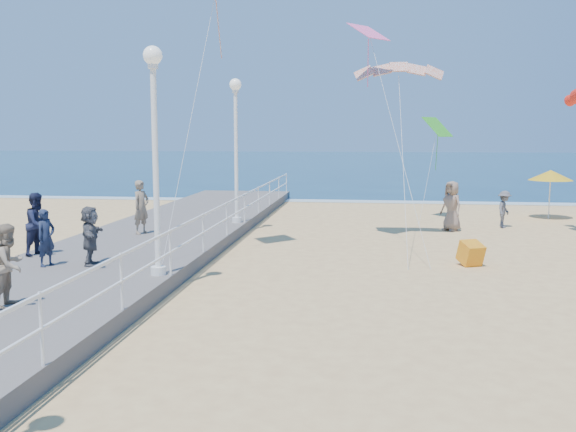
# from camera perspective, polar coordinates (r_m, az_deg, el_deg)

# --- Properties ---
(ground) EXTENTS (160.00, 160.00, 0.00)m
(ground) POSITION_cam_1_polar(r_m,az_deg,el_deg) (14.89, 8.65, -7.27)
(ground) COLOR #DFB775
(ground) RESTS_ON ground
(ocean) EXTENTS (160.00, 90.00, 0.05)m
(ocean) POSITION_cam_1_polar(r_m,az_deg,el_deg) (79.50, 7.67, 4.67)
(ocean) COLOR #0D324E
(ocean) RESTS_ON ground
(surf_line) EXTENTS (160.00, 1.20, 0.04)m
(surf_line) POSITION_cam_1_polar(r_m,az_deg,el_deg) (35.11, 7.96, 1.27)
(surf_line) COLOR white
(surf_line) RESTS_ON ground
(boardwalk) EXTENTS (5.00, 44.00, 0.40)m
(boardwalk) POSITION_cam_1_polar(r_m,az_deg,el_deg) (16.46, -18.56, -5.44)
(boardwalk) COLOR slate
(boardwalk) RESTS_ON ground
(railing) EXTENTS (0.05, 42.00, 0.55)m
(railing) POSITION_cam_1_polar(r_m,az_deg,el_deg) (15.35, -10.46, -2.10)
(railing) COLOR white
(railing) RESTS_ON boardwalk
(lamp_post_mid) EXTENTS (0.44, 0.44, 5.32)m
(lamp_post_mid) POSITION_cam_1_polar(r_m,az_deg,el_deg) (15.24, -11.76, 6.91)
(lamp_post_mid) COLOR white
(lamp_post_mid) RESTS_ON boardwalk
(lamp_post_far) EXTENTS (0.44, 0.44, 5.32)m
(lamp_post_far) POSITION_cam_1_polar(r_m,az_deg,el_deg) (23.93, -4.65, 7.18)
(lamp_post_far) COLOR white
(lamp_post_far) RESTS_ON boardwalk
(spectator_0) EXTENTS (0.51, 0.62, 1.45)m
(spectator_0) POSITION_cam_1_polar(r_m,az_deg,el_deg) (17.27, -20.70, -1.82)
(spectator_0) COLOR #1B243C
(spectator_0) RESTS_ON boardwalk
(spectator_1) EXTENTS (0.63, 0.80, 1.62)m
(spectator_1) POSITION_cam_1_polar(r_m,az_deg,el_deg) (13.59, -23.52, -4.01)
(spectator_1) COLOR gray
(spectator_1) RESTS_ON boardwalk
(spectator_5) EXTENTS (0.79, 1.47, 1.52)m
(spectator_5) POSITION_cam_1_polar(r_m,az_deg,el_deg) (17.03, -17.17, -1.69)
(spectator_5) COLOR #4F4F53
(spectator_5) RESTS_ON boardwalk
(spectator_6) EXTENTS (0.65, 0.77, 1.79)m
(spectator_6) POSITION_cam_1_polar(r_m,az_deg,el_deg) (21.85, -12.91, 0.77)
(spectator_6) COLOR #816F59
(spectator_6) RESTS_ON boardwalk
(spectator_7) EXTENTS (0.82, 0.96, 1.73)m
(spectator_7) POSITION_cam_1_polar(r_m,az_deg,el_deg) (18.93, -21.33, -0.65)
(spectator_7) COLOR #191D37
(spectator_7) RESTS_ON boardwalk
(beach_walker_a) EXTENTS (0.90, 1.09, 1.47)m
(beach_walker_a) POSITION_cam_1_polar(r_m,az_deg,el_deg) (26.84, 18.67, 0.58)
(beach_walker_a) COLOR #545458
(beach_walker_a) RESTS_ON ground
(beach_walker_c) EXTENTS (1.07, 1.11, 1.92)m
(beach_walker_c) POSITION_cam_1_polar(r_m,az_deg,el_deg) (25.38, 14.34, 0.87)
(beach_walker_c) COLOR #846C5B
(beach_walker_c) RESTS_ON ground
(box_kite) EXTENTS (0.80, 0.88, 0.74)m
(box_kite) POSITION_cam_1_polar(r_m,az_deg,el_deg) (18.91, 15.93, -3.39)
(box_kite) COLOR #DD510D
(box_kite) RESTS_ON ground
(beach_umbrella) EXTENTS (1.90, 1.90, 2.14)m
(beach_umbrella) POSITION_cam_1_polar(r_m,az_deg,el_deg) (30.21, 22.31, 3.37)
(beach_umbrella) COLOR white
(beach_umbrella) RESTS_ON ground
(kite_parafoil) EXTENTS (3.13, 0.94, 0.65)m
(kite_parafoil) POSITION_cam_1_polar(r_m,az_deg,el_deg) (23.06, 9.83, 12.93)
(kite_parafoil) COLOR #D34818
(kite_diamond_pink) EXTENTS (1.48, 1.50, 0.59)m
(kite_diamond_pink) POSITION_cam_1_polar(r_m,az_deg,el_deg) (22.34, 7.17, 15.93)
(kite_diamond_pink) COLOR pink
(kite_diamond_green) EXTENTS (1.42, 1.50, 0.85)m
(kite_diamond_green) POSITION_cam_1_polar(r_m,az_deg,el_deg) (28.67, 13.14, 7.73)
(kite_diamond_green) COLOR green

